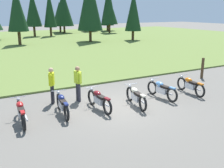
% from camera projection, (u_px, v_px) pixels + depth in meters
% --- Properties ---
extents(ground_plane, '(140.00, 140.00, 0.00)m').
position_uv_depth(ground_plane, '(119.00, 107.00, 11.65)').
color(ground_plane, '#605B54').
extents(grass_moorland, '(80.00, 44.00, 0.10)m').
position_uv_depth(grass_moorland, '(17.00, 44.00, 33.33)').
color(grass_moorland, '#5B7033').
rests_on(grass_moorland, ground).
extents(forest_treeline, '(41.60, 21.95, 8.99)m').
position_uv_depth(forest_treeline, '(45.00, 8.00, 41.05)').
color(forest_treeline, '#47331E').
rests_on(forest_treeline, ground).
extents(motorcycle_red, '(0.62, 2.10, 0.88)m').
position_uv_depth(motorcycle_red, '(21.00, 112.00, 9.84)').
color(motorcycle_red, black).
rests_on(motorcycle_red, ground).
extents(motorcycle_navy, '(0.62, 2.10, 0.88)m').
position_uv_depth(motorcycle_navy, '(62.00, 104.00, 10.68)').
color(motorcycle_navy, black).
rests_on(motorcycle_navy, ground).
extents(motorcycle_maroon, '(0.62, 2.10, 0.88)m').
position_uv_depth(motorcycle_maroon, '(99.00, 100.00, 11.22)').
color(motorcycle_maroon, black).
rests_on(motorcycle_maroon, ground).
extents(motorcycle_cream, '(0.63, 2.09, 0.88)m').
position_uv_depth(motorcycle_cream, '(136.00, 96.00, 11.65)').
color(motorcycle_cream, black).
rests_on(motorcycle_cream, ground).
extents(motorcycle_sky_blue, '(0.62, 2.10, 0.88)m').
position_uv_depth(motorcycle_sky_blue, '(162.00, 89.00, 12.69)').
color(motorcycle_sky_blue, black).
rests_on(motorcycle_sky_blue, ground).
extents(motorcycle_orange, '(0.62, 2.10, 0.88)m').
position_uv_depth(motorcycle_orange, '(190.00, 85.00, 13.41)').
color(motorcycle_orange, black).
rests_on(motorcycle_orange, ground).
extents(rider_in_hivis_vest, '(0.25, 0.55, 1.67)m').
position_uv_depth(rider_in_hivis_vest, '(78.00, 82.00, 12.13)').
color(rider_in_hivis_vest, '#2D2D38').
rests_on(rider_in_hivis_vest, ground).
extents(rider_checking_bike, '(0.35, 0.51, 1.67)m').
position_uv_depth(rider_checking_bike, '(52.00, 83.00, 11.83)').
color(rider_checking_bike, black).
rests_on(rider_checking_bike, ground).
extents(trail_marker_post, '(0.12, 0.12, 1.30)m').
position_uv_depth(trail_marker_post, '(202.00, 68.00, 16.38)').
color(trail_marker_post, '#47331E').
rests_on(trail_marker_post, ground).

